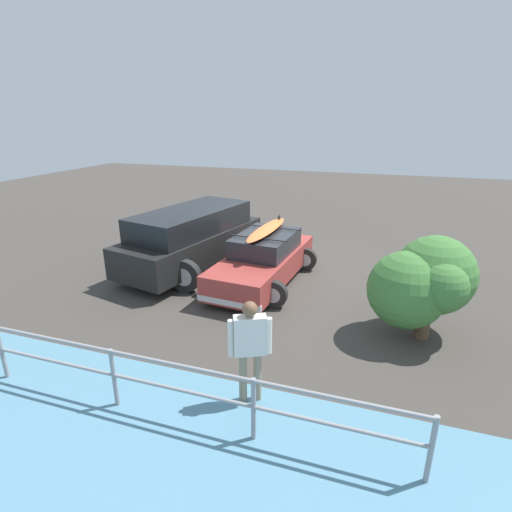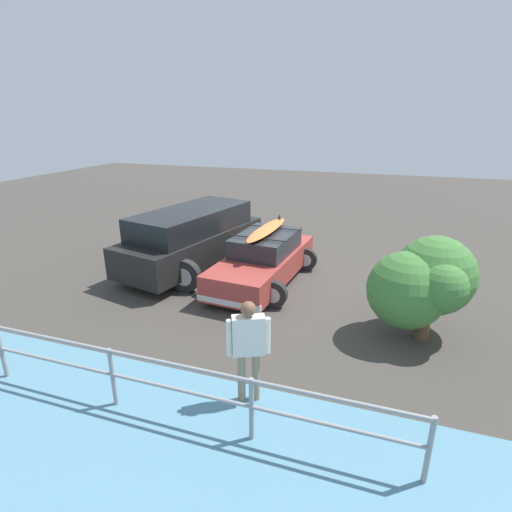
{
  "view_description": "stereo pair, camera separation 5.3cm",
  "coord_description": "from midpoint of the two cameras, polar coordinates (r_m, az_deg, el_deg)",
  "views": [
    {
      "loc": [
        -3.11,
        10.37,
        4.31
      ],
      "look_at": [
        -0.15,
        1.38,
        0.95
      ],
      "focal_mm": 28.0,
      "sensor_mm": 36.0,
      "label": 1
    },
    {
      "loc": [
        -3.16,
        10.35,
        4.31
      ],
      "look_at": [
        -0.15,
        1.38,
        0.95
      ],
      "focal_mm": 28.0,
      "sensor_mm": 36.0,
      "label": 2
    }
  ],
  "objects": [
    {
      "name": "suv_car",
      "position": [
        11.8,
        -8.87,
        2.64
      ],
      "size": [
        3.29,
        5.15,
        1.77
      ],
      "color": "black",
      "rests_on": "ground"
    },
    {
      "name": "sedan_car",
      "position": [
        10.72,
        1.25,
        -0.51
      ],
      "size": [
        2.48,
        4.34,
        1.6
      ],
      "color": "#9E3833",
      "rests_on": "ground"
    },
    {
      "name": "railing_fence",
      "position": [
        6.67,
        -19.74,
        -14.71
      ],
      "size": [
        9.1,
        0.1,
        1.0
      ],
      "color": "gray",
      "rests_on": "ground"
    },
    {
      "name": "person_bystander",
      "position": [
        6.2,
        -0.83,
        -12.29
      ],
      "size": [
        0.62,
        0.39,
        1.73
      ],
      "color": "gray",
      "rests_on": "ground"
    },
    {
      "name": "bush_near_left",
      "position": [
        8.6,
        23.14,
        -3.55
      ],
      "size": [
        2.08,
        1.94,
        2.08
      ],
      "color": "brown",
      "rests_on": "ground"
    },
    {
      "name": "ground_plane",
      "position": [
        11.65,
        1.61,
        -2.22
      ],
      "size": [
        44.0,
        44.0,
        0.02
      ],
      "primitive_type": "cube",
      "color": "#423D38",
      "rests_on": "ground"
    }
  ]
}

